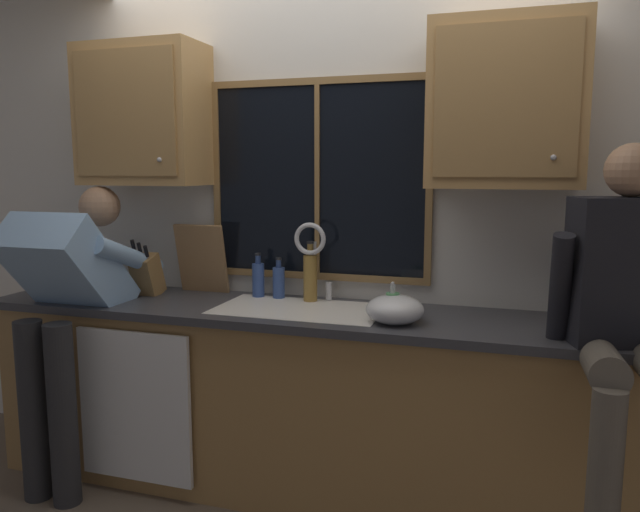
# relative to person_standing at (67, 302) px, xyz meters

# --- Properties ---
(back_wall) EXTENTS (5.66, 0.12, 2.55)m
(back_wall) POSITION_rel_person_standing_xyz_m (1.17, 0.64, 0.34)
(back_wall) COLOR silver
(back_wall) RESTS_ON floor
(window_glass) EXTENTS (1.10, 0.02, 0.95)m
(window_glass) POSITION_rel_person_standing_xyz_m (1.10, 0.58, 0.59)
(window_glass) COLOR black
(window_frame_top) EXTENTS (1.17, 0.02, 0.04)m
(window_frame_top) POSITION_rel_person_standing_xyz_m (1.10, 0.57, 1.08)
(window_frame_top) COLOR olive
(window_frame_bottom) EXTENTS (1.17, 0.02, 0.04)m
(window_frame_bottom) POSITION_rel_person_standing_xyz_m (1.10, 0.57, 0.09)
(window_frame_bottom) COLOR olive
(window_frame_left) EXTENTS (0.03, 0.02, 0.95)m
(window_frame_left) POSITION_rel_person_standing_xyz_m (0.54, 0.57, 0.59)
(window_frame_left) COLOR olive
(window_frame_right) EXTENTS (0.03, 0.02, 0.95)m
(window_frame_right) POSITION_rel_person_standing_xyz_m (1.67, 0.57, 0.59)
(window_frame_right) COLOR olive
(window_mullion_center) EXTENTS (0.02, 0.02, 0.95)m
(window_mullion_center) POSITION_rel_person_standing_xyz_m (1.10, 0.56, 0.59)
(window_mullion_center) COLOR olive
(lower_cabinet_run) EXTENTS (3.26, 0.58, 0.88)m
(lower_cabinet_run) POSITION_rel_person_standing_xyz_m (1.17, 0.29, -0.50)
(lower_cabinet_run) COLOR #A07744
(lower_cabinet_run) RESTS_ON floor
(countertop) EXTENTS (3.32, 0.62, 0.04)m
(countertop) POSITION_rel_person_standing_xyz_m (1.17, 0.27, -0.04)
(countertop) COLOR #38383D
(countertop) RESTS_ON lower_cabinet_run
(dishwasher_front) EXTENTS (0.60, 0.02, 0.74)m
(dishwasher_front) POSITION_rel_person_standing_xyz_m (0.37, -0.02, -0.48)
(dishwasher_front) COLOR white
(upper_cabinet_left) EXTENTS (0.65, 0.36, 0.72)m
(upper_cabinet_left) POSITION_rel_person_standing_xyz_m (0.20, 0.41, 0.92)
(upper_cabinet_left) COLOR #B2844C
(upper_cabinet_right) EXTENTS (0.65, 0.36, 0.72)m
(upper_cabinet_right) POSITION_rel_person_standing_xyz_m (2.01, 0.41, 0.92)
(upper_cabinet_right) COLOR #B2844C
(sink) EXTENTS (0.80, 0.46, 0.21)m
(sink) POSITION_rel_person_standing_xyz_m (1.10, 0.28, -0.12)
(sink) COLOR white
(sink) RESTS_ON lower_cabinet_run
(faucet) EXTENTS (0.18, 0.09, 0.40)m
(faucet) POSITION_rel_person_standing_xyz_m (1.11, 0.46, 0.24)
(faucet) COLOR silver
(faucet) RESTS_ON countertop
(person_standing) EXTENTS (0.53, 0.71, 1.50)m
(person_standing) POSITION_rel_person_standing_xyz_m (0.00, 0.00, 0.00)
(person_standing) COLOR #262628
(person_standing) RESTS_ON floor
(person_sitting_on_counter) EXTENTS (0.54, 0.64, 1.26)m
(person_sitting_on_counter) POSITION_rel_person_standing_xyz_m (2.47, 0.01, 0.17)
(person_sitting_on_counter) COLOR #595147
(person_sitting_on_counter) RESTS_ON countertop
(knife_block) EXTENTS (0.12, 0.18, 0.32)m
(knife_block) POSITION_rel_person_standing_xyz_m (0.23, 0.34, 0.09)
(knife_block) COLOR olive
(knife_block) RESTS_ON countertop
(cutting_board) EXTENTS (0.28, 0.10, 0.37)m
(cutting_board) POSITION_rel_person_standing_xyz_m (0.47, 0.49, 0.17)
(cutting_board) COLOR #997047
(cutting_board) RESTS_ON countertop
(mixing_bowl) EXTENTS (0.25, 0.25, 0.13)m
(mixing_bowl) POSITION_rel_person_standing_xyz_m (1.59, 0.17, 0.04)
(mixing_bowl) COLOR silver
(mixing_bowl) RESTS_ON countertop
(soap_dispenser) EXTENTS (0.06, 0.07, 0.18)m
(soap_dispenser) POSITION_rel_person_standing_xyz_m (1.57, 0.18, 0.05)
(soap_dispenser) COLOR #59A566
(soap_dispenser) RESTS_ON countertop
(bottle_green_glass) EXTENTS (0.07, 0.07, 0.31)m
(bottle_green_glass) POSITION_rel_person_standing_xyz_m (1.10, 0.46, 0.11)
(bottle_green_glass) COLOR olive
(bottle_green_glass) RESTS_ON countertop
(bottle_tall_clear) EXTENTS (0.06, 0.06, 0.21)m
(bottle_tall_clear) POSITION_rel_person_standing_xyz_m (0.92, 0.48, 0.07)
(bottle_tall_clear) COLOR #334C8C
(bottle_tall_clear) RESTS_ON countertop
(bottle_amber_small) EXTENTS (0.06, 0.06, 0.23)m
(bottle_amber_small) POSITION_rel_person_standing_xyz_m (0.80, 0.48, 0.08)
(bottle_amber_small) COLOR #334C8C
(bottle_amber_small) RESTS_ON countertop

